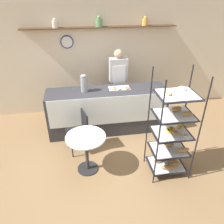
% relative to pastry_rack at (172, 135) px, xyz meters
% --- Properties ---
extents(ground_plane, '(14.00, 14.00, 0.00)m').
position_rel_pastry_rack_xyz_m(ground_plane, '(-0.89, 0.43, -0.78)').
color(ground_plane, olive).
extents(back_wall, '(10.00, 0.30, 2.70)m').
position_rel_pastry_rack_xyz_m(back_wall, '(-0.89, 2.61, 0.59)').
color(back_wall, beige).
rests_on(back_wall, ground_plane).
extents(display_counter, '(2.63, 0.68, 1.00)m').
position_rel_pastry_rack_xyz_m(display_counter, '(-0.89, 1.49, -0.28)').
color(display_counter, '#333338').
rests_on(display_counter, ground_plane).
extents(pastry_rack, '(0.68, 0.56, 1.90)m').
position_rel_pastry_rack_xyz_m(pastry_rack, '(0.00, 0.00, 0.00)').
color(pastry_rack, black).
rests_on(pastry_rack, ground_plane).
extents(person_worker, '(0.41, 0.23, 1.74)m').
position_rel_pastry_rack_xyz_m(person_worker, '(-0.55, 2.03, 0.17)').
color(person_worker, '#282833').
rests_on(person_worker, ground_plane).
extents(cafe_table, '(0.69, 0.69, 0.74)m').
position_rel_pastry_rack_xyz_m(cafe_table, '(-1.44, 0.24, -0.22)').
color(cafe_table, '#262628').
rests_on(cafe_table, ground_plane).
extents(cafe_chair, '(0.47, 0.47, 0.87)m').
position_rel_pastry_rack_xyz_m(cafe_chair, '(-1.52, 0.83, -0.25)').
color(cafe_chair, black).
rests_on(cafe_chair, ground_plane).
extents(coffee_carafe, '(0.15, 0.15, 0.38)m').
position_rel_pastry_rack_xyz_m(coffee_carafe, '(-1.38, 1.52, 0.41)').
color(coffee_carafe, gray).
rests_on(coffee_carafe, display_counter).
extents(donut_tray_counter, '(0.47, 0.26, 0.05)m').
position_rel_pastry_rack_xyz_m(donut_tray_counter, '(-0.61, 1.52, 0.24)').
color(donut_tray_counter, silver).
rests_on(donut_tray_counter, display_counter).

